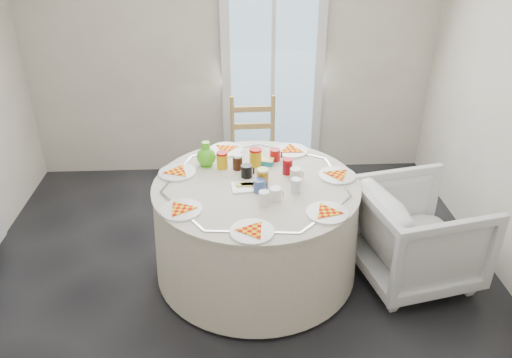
{
  "coord_description": "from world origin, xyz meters",
  "views": [
    {
      "loc": [
        -0.01,
        -2.82,
        2.5
      ],
      "look_at": [
        0.15,
        0.27,
        0.8
      ],
      "focal_mm": 35.0,
      "sensor_mm": 36.0,
      "label": 1
    }
  ],
  "objects_px": {
    "armchair": "(417,232)",
    "wooden_chair": "(254,155)",
    "green_pitcher": "(206,152)",
    "table": "(256,229)"
  },
  "relations": [
    {
      "from": "wooden_chair",
      "to": "green_pitcher",
      "type": "height_order",
      "value": "wooden_chair"
    },
    {
      "from": "table",
      "to": "green_pitcher",
      "type": "relative_size",
      "value": 8.05
    },
    {
      "from": "wooden_chair",
      "to": "green_pitcher",
      "type": "xyz_separation_m",
      "value": [
        -0.4,
        -0.75,
        0.4
      ]
    },
    {
      "from": "wooden_chair",
      "to": "armchair",
      "type": "xyz_separation_m",
      "value": [
        1.15,
        -1.19,
        -0.08
      ]
    },
    {
      "from": "armchair",
      "to": "green_pitcher",
      "type": "xyz_separation_m",
      "value": [
        -1.55,
        0.44,
        0.48
      ]
    },
    {
      "from": "wooden_chair",
      "to": "table",
      "type": "bearing_deg",
      "value": -93.37
    },
    {
      "from": "table",
      "to": "armchair",
      "type": "bearing_deg",
      "value": -6.42
    },
    {
      "from": "table",
      "to": "armchair",
      "type": "distance_m",
      "value": 1.19
    },
    {
      "from": "table",
      "to": "green_pitcher",
      "type": "height_order",
      "value": "green_pitcher"
    },
    {
      "from": "armchair",
      "to": "wooden_chair",
      "type": "bearing_deg",
      "value": 31.6
    }
  ]
}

